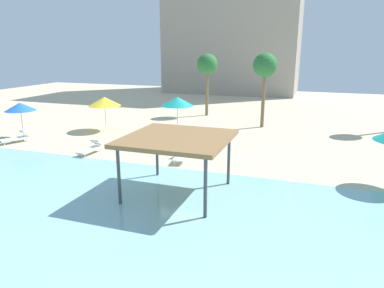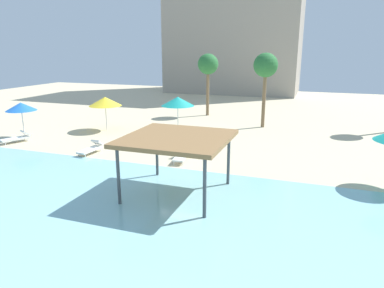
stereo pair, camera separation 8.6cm
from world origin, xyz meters
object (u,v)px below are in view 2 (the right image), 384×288
object	(u,v)px
shade_pavilion	(177,140)
palm_tree_0	(208,65)
beach_umbrella_yellow_4	(105,101)
palm_tree_2	(266,67)
lounge_chair_0	(92,148)
lounge_chair_2	(182,155)
beach_umbrella_teal_1	(178,101)
beach_umbrella_blue_0	(21,107)
lounge_chair_1	(17,137)

from	to	relation	value
shade_pavilion	palm_tree_0	xyz separation A→B (m)	(-4.37, 18.57, 2.21)
beach_umbrella_yellow_4	palm_tree_2	size ratio (longest dim) A/B	0.44
palm_tree_0	lounge_chair_0	bearing A→B (deg)	-101.28
palm_tree_2	beach_umbrella_yellow_4	bearing A→B (deg)	-155.29
palm_tree_0	palm_tree_2	bearing A→B (deg)	-31.34
lounge_chair_0	beach_umbrella_yellow_4	bearing A→B (deg)	-152.07
beach_umbrella_yellow_4	palm_tree_0	size ratio (longest dim) A/B	0.45
palm_tree_0	palm_tree_2	world-z (taller)	palm_tree_2
lounge_chair_0	palm_tree_2	size ratio (longest dim) A/B	0.33
lounge_chair_0	palm_tree_0	bearing A→B (deg)	172.04
lounge_chair_0	lounge_chair_2	distance (m)	5.72
beach_umbrella_yellow_4	lounge_chair_0	world-z (taller)	beach_umbrella_yellow_4
palm_tree_2	palm_tree_0	bearing A→B (deg)	148.66
lounge_chair_2	palm_tree_0	distance (m)	14.88
palm_tree_2	beach_umbrella_teal_1	bearing A→B (deg)	-137.39
beach_umbrella_blue_0	shade_pavilion	bearing A→B (deg)	-22.20
beach_umbrella_blue_0	palm_tree_0	bearing A→B (deg)	52.68
beach_umbrella_blue_0	beach_umbrella_yellow_4	bearing A→B (deg)	44.04
lounge_chair_2	palm_tree_0	bearing A→B (deg)	-176.25
palm_tree_2	lounge_chair_2	bearing A→B (deg)	-105.93
beach_umbrella_teal_1	palm_tree_2	xyz separation A→B (m)	(5.41, 4.97, 2.28)
beach_umbrella_blue_0	palm_tree_2	xyz separation A→B (m)	(15.53, 9.28, 2.56)
shade_pavilion	lounge_chair_0	xyz separation A→B (m)	(-7.26, 4.05, -2.12)
beach_umbrella_blue_0	beach_umbrella_teal_1	xyz separation A→B (m)	(10.13, 4.31, 0.27)
beach_umbrella_teal_1	beach_umbrella_yellow_4	world-z (taller)	beach_umbrella_teal_1
shade_pavilion	lounge_chair_1	size ratio (longest dim) A/B	2.20
beach_umbrella_yellow_4	lounge_chair_2	size ratio (longest dim) A/B	1.33
beach_umbrella_teal_1	lounge_chair_1	bearing A→B (deg)	-150.41
lounge_chair_0	palm_tree_2	distance (m)	14.70
beach_umbrella_blue_0	lounge_chair_1	world-z (taller)	beach_umbrella_blue_0
lounge_chair_1	palm_tree_0	xyz separation A→B (m)	(9.24, 13.95, 4.33)
shade_pavilion	lounge_chair_2	bearing A→B (deg)	108.89
beach_umbrella_teal_1	lounge_chair_2	world-z (taller)	beach_umbrella_teal_1
beach_umbrella_yellow_4	palm_tree_0	world-z (taller)	palm_tree_0
shade_pavilion	lounge_chair_0	world-z (taller)	shade_pavilion
shade_pavilion	palm_tree_0	distance (m)	19.20
shade_pavilion	lounge_chair_1	world-z (taller)	shade_pavilion
lounge_chair_2	beach_umbrella_blue_0	bearing A→B (deg)	-102.85
shade_pavilion	beach_umbrella_yellow_4	bearing A→B (deg)	135.22
lounge_chair_0	palm_tree_0	distance (m)	15.42
beach_umbrella_teal_1	lounge_chair_1	size ratio (longest dim) A/B	1.44
lounge_chair_2	shade_pavilion	bearing A→B (deg)	11.33
beach_umbrella_teal_1	palm_tree_2	world-z (taller)	palm_tree_2
beach_umbrella_yellow_4	lounge_chair_1	xyz separation A→B (m)	(-3.70, -5.22, -1.93)
lounge_chair_1	palm_tree_0	size ratio (longest dim) A/B	0.34
beach_umbrella_teal_1	lounge_chair_0	size ratio (longest dim) A/B	1.48
shade_pavilion	palm_tree_0	world-z (taller)	palm_tree_0
palm_tree_2	shade_pavilion	bearing A→B (deg)	-95.34
lounge_chair_2	palm_tree_2	bearing A→B (deg)	156.51
lounge_chair_2	lounge_chair_0	bearing A→B (deg)	-92.05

